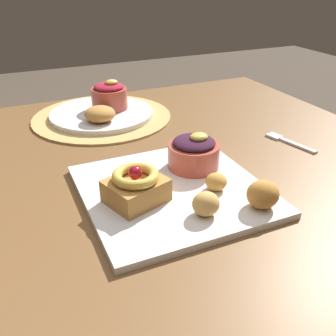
{
  "coord_description": "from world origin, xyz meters",
  "views": [
    {
      "loc": [
        -0.17,
        -0.63,
        1.08
      ],
      "look_at": [
        0.07,
        -0.1,
        0.77
      ],
      "focal_mm": 40.72,
      "sensor_mm": 36.0,
      "label": 1
    }
  ],
  "objects": [
    {
      "name": "cake_slice",
      "position": [
        -0.0,
        -0.14,
        0.77
      ],
      "size": [
        0.11,
        0.1,
        0.06
      ],
      "rotation": [
        0.0,
        0.0,
        0.32
      ],
      "color": "#B77F3D",
      "rests_on": "front_plate"
    },
    {
      "name": "fritter_front",
      "position": [
        0.13,
        -0.16,
        0.76
      ],
      "size": [
        0.04,
        0.04,
        0.03
      ],
      "primitive_type": "ellipsoid",
      "color": "gold",
      "rests_on": "front_plate"
    },
    {
      "name": "fritter_middle",
      "position": [
        0.17,
        -0.23,
        0.76
      ],
      "size": [
        0.05,
        0.05,
        0.04
      ],
      "primitive_type": "ellipsoid",
      "color": "#BC7F38",
      "rests_on": "front_plate"
    },
    {
      "name": "dining_table",
      "position": [
        0.0,
        0.0,
        0.63
      ],
      "size": [
        1.25,
        0.94,
        0.73
      ],
      "color": "brown",
      "rests_on": "ground_plane"
    },
    {
      "name": "fork",
      "position": [
        0.39,
        -0.03,
        0.73
      ],
      "size": [
        0.05,
        0.13,
        0.0
      ],
      "rotation": [
        0.0,
        0.0,
        1.8
      ],
      "color": "silver",
      "rests_on": "dining_table"
    },
    {
      "name": "woven_placemat",
      "position": [
        0.06,
        0.28,
        0.73
      ],
      "size": [
        0.35,
        0.35,
        0.0
      ],
      "primitive_type": "cylinder",
      "color": "tan",
      "rests_on": "dining_table"
    },
    {
      "name": "back_ramekin",
      "position": [
        0.09,
        0.3,
        0.78
      ],
      "size": [
        0.09,
        0.09,
        0.08
      ],
      "color": "#B24C3D",
      "rests_on": "back_plate"
    },
    {
      "name": "back_plate",
      "position": [
        0.06,
        0.28,
        0.74
      ],
      "size": [
        0.26,
        0.26,
        0.01
      ],
      "primitive_type": "cylinder",
      "color": "white",
      "rests_on": "woven_placemat"
    },
    {
      "name": "fritter_back",
      "position": [
        0.08,
        -0.22,
        0.76
      ],
      "size": [
        0.04,
        0.04,
        0.04
      ],
      "primitive_type": "ellipsoid",
      "color": "tan",
      "rests_on": "front_plate"
    },
    {
      "name": "back_pastry",
      "position": [
        0.04,
        0.22,
        0.77
      ],
      "size": [
        0.07,
        0.07,
        0.04
      ],
      "primitive_type": "ellipsoid",
      "color": "#B77F3D",
      "rests_on": "back_plate"
    },
    {
      "name": "berry_ramekin",
      "position": [
        0.14,
        -0.07,
        0.77
      ],
      "size": [
        0.1,
        0.1,
        0.07
      ],
      "color": "#B24C3D",
      "rests_on": "front_plate"
    },
    {
      "name": "front_plate",
      "position": [
        0.07,
        -0.12,
        0.74
      ],
      "size": [
        0.3,
        0.3,
        0.01
      ],
      "primitive_type": "cube",
      "color": "white",
      "rests_on": "dining_table"
    }
  ]
}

